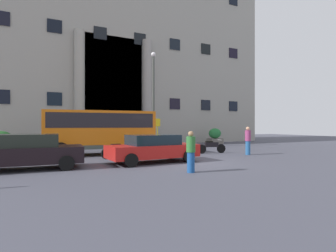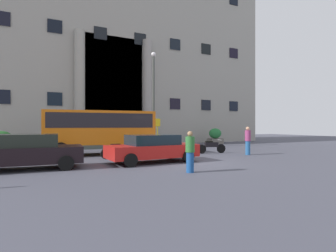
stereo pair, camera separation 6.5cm
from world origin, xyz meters
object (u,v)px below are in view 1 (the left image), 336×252
object	(u,v)px
bus_stop_sign	(157,130)
motorcycle_far_end	(211,146)
lamppost_plaza_centre	(153,92)
pedestrian_man_crossing	(191,152)
pedestrian_woman_dark_dress	(248,141)
parked_sedan_far	(153,148)
hedge_planter_far_east	(215,136)
hedge_planter_entrance_right	(1,142)
orange_minibus	(101,129)
motorcycle_near_kerb	(118,150)
parked_estate_mid	(28,152)
hedge_planter_west	(97,140)

from	to	relation	value
bus_stop_sign	motorcycle_far_end	xyz separation A→B (m)	(2.14, -4.03, -1.03)
lamppost_plaza_centre	motorcycle_far_end	bearing A→B (deg)	-73.04
pedestrian_man_crossing	pedestrian_woman_dark_dress	world-z (taller)	pedestrian_woman_dark_dress
bus_stop_sign	parked_sedan_far	xyz separation A→B (m)	(-3.06, -6.43, -0.78)
hedge_planter_far_east	hedge_planter_entrance_right	xyz separation A→B (m)	(-18.64, -0.59, -0.05)
orange_minibus	bus_stop_sign	world-z (taller)	orange_minibus
bus_stop_sign	motorcycle_near_kerb	size ratio (longest dim) A/B	1.17
pedestrian_man_crossing	pedestrian_woman_dark_dress	distance (m)	7.61
orange_minibus	bus_stop_sign	size ratio (longest dim) A/B	2.85
orange_minibus	pedestrian_man_crossing	bearing A→B (deg)	-71.36
bus_stop_sign	hedge_planter_entrance_right	size ratio (longest dim) A/B	1.58
orange_minibus	motorcycle_near_kerb	bearing A→B (deg)	-72.66
parked_sedan_far	parked_estate_mid	bearing A→B (deg)	173.61
bus_stop_sign	motorcycle_near_kerb	bearing A→B (deg)	-136.21
parked_estate_mid	pedestrian_woman_dark_dress	bearing A→B (deg)	4.29
orange_minibus	hedge_planter_west	distance (m)	4.78
parked_sedan_far	hedge_planter_entrance_right	bearing A→B (deg)	124.91
hedge_planter_entrance_right	pedestrian_woman_dark_dress	bearing A→B (deg)	-31.84
parked_estate_mid	motorcycle_far_end	bearing A→B (deg)	13.92
motorcycle_far_end	orange_minibus	bearing A→B (deg)	170.03
hedge_planter_entrance_right	motorcycle_far_end	bearing A→B (deg)	-29.08
hedge_planter_west	parked_sedan_far	bearing A→B (deg)	-84.39
pedestrian_woman_dark_dress	motorcycle_near_kerb	bearing A→B (deg)	86.34
orange_minibus	pedestrian_woman_dark_dress	size ratio (longest dim) A/B	3.84
parked_sedan_far	hedge_planter_far_east	bearing A→B (deg)	38.62
pedestrian_woman_dark_dress	lamppost_plaza_centre	size ratio (longest dim) A/B	0.22
parked_estate_mid	motorcycle_near_kerb	bearing A→B (deg)	28.61
motorcycle_near_kerb	hedge_planter_west	bearing A→B (deg)	83.45
hedge_planter_entrance_right	pedestrian_man_crossing	world-z (taller)	pedestrian_man_crossing
pedestrian_man_crossing	pedestrian_woman_dark_dress	bearing A→B (deg)	111.92
motorcycle_near_kerb	lamppost_plaza_centre	distance (m)	8.43
hedge_planter_west	lamppost_plaza_centre	size ratio (longest dim) A/B	0.26
orange_minibus	hedge_planter_west	world-z (taller)	orange_minibus
hedge_planter_far_east	parked_estate_mid	xyz separation A→B (m)	(-16.65, -9.80, -0.01)
hedge_planter_far_east	bus_stop_sign	bearing A→B (deg)	-155.61
bus_stop_sign	motorcycle_near_kerb	xyz separation A→B (m)	(-4.18, -4.01, -1.03)
pedestrian_woman_dark_dress	motorcycle_far_end	bearing A→B (deg)	50.35
orange_minibus	hedge_planter_west	size ratio (longest dim) A/B	3.35
hedge_planter_west	motorcycle_far_end	size ratio (longest dim) A/B	1.02
parked_estate_mid	motorcycle_near_kerb	xyz separation A→B (m)	(4.43, 2.15, -0.30)
pedestrian_man_crossing	motorcycle_far_end	bearing A→B (deg)	129.95
parked_estate_mid	parked_sedan_far	size ratio (longest dim) A/B	0.96
pedestrian_woman_dark_dress	lamppost_plaza_centre	xyz separation A→B (m)	(-3.31, 7.54, 3.73)
motorcycle_near_kerb	lamppost_plaza_centre	size ratio (longest dim) A/B	0.26
motorcycle_far_end	hedge_planter_entrance_right	bearing A→B (deg)	160.49
hedge_planter_entrance_right	pedestrian_man_crossing	bearing A→B (deg)	-58.70
orange_minibus	hedge_planter_entrance_right	distance (m)	7.62
motorcycle_far_end	pedestrian_man_crossing	xyz separation A→B (m)	(-4.97, -5.70, 0.36)
motorcycle_far_end	lamppost_plaza_centre	size ratio (longest dim) A/B	0.25
hedge_planter_entrance_right	parked_estate_mid	bearing A→B (deg)	-77.79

